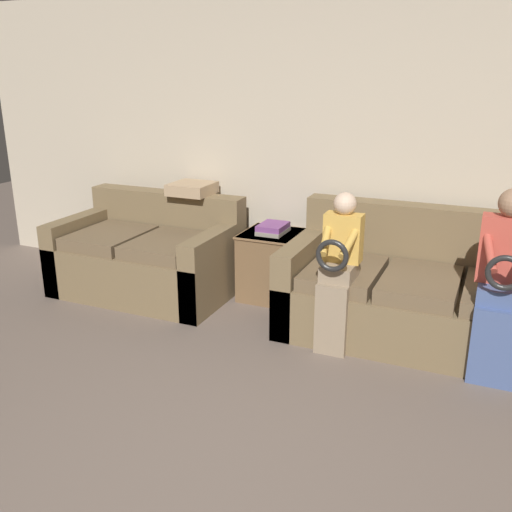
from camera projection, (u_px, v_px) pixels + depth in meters
wall_back at (369, 151)px, 4.64m from camera, size 7.86×0.06×2.55m
couch_main at (421, 295)px, 4.23m from camera, size 1.99×1.00×0.92m
couch_side at (149, 258)px, 5.09m from camera, size 1.53×0.95×0.85m
child_left_seated at (339, 266)px, 3.95m from camera, size 0.27×0.37×1.12m
child_right_seated at (503, 279)px, 3.55m from camera, size 0.34×0.38×1.23m
side_shelf at (272, 264)px, 4.95m from camera, size 0.50×0.52×0.59m
book_stack at (273, 228)px, 4.84m from camera, size 0.22×0.29×0.08m
throw_pillow at (192, 189)px, 5.09m from camera, size 0.36×0.36×0.10m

